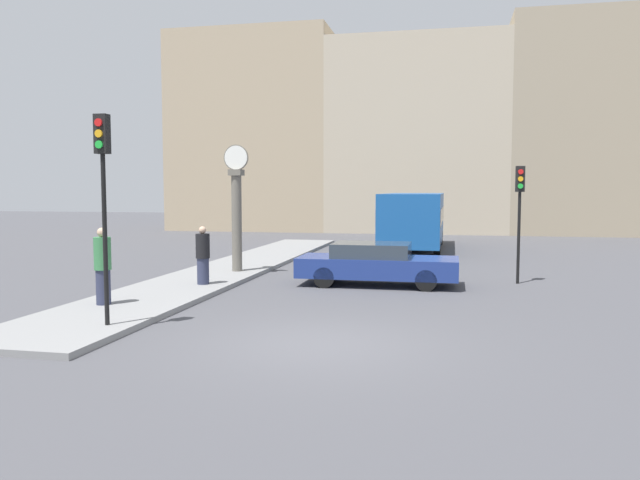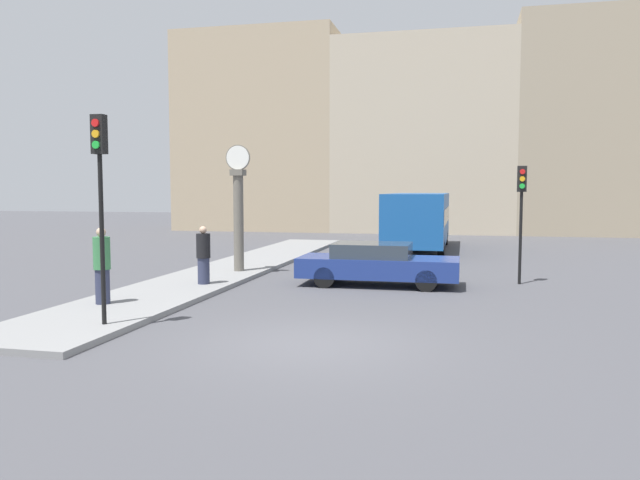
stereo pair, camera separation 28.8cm
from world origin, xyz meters
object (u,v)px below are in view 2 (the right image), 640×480
(pedestrian_black_jacket, at_px, (203,256))
(traffic_light_far, at_px, (521,199))
(pedestrian_green_hoodie, at_px, (102,266))
(street_clock, at_px, (238,210))
(bus_distant, at_px, (418,217))
(sedan_car, at_px, (377,264))
(traffic_light_near, at_px, (100,176))

(pedestrian_black_jacket, bearing_deg, traffic_light_far, 18.09)
(pedestrian_black_jacket, distance_m, pedestrian_green_hoodie, 3.58)
(street_clock, distance_m, pedestrian_black_jacket, 3.16)
(bus_distant, height_order, traffic_light_far, traffic_light_far)
(bus_distant, relative_size, traffic_light_far, 2.46)
(bus_distant, bearing_deg, pedestrian_green_hoodie, -110.46)
(traffic_light_far, height_order, pedestrian_black_jacket, traffic_light_far)
(pedestrian_green_hoodie, bearing_deg, pedestrian_black_jacket, 72.99)
(street_clock, bearing_deg, bus_distant, 63.15)
(sedan_car, height_order, pedestrian_black_jacket, pedestrian_black_jacket)
(traffic_light_near, xyz_separation_m, traffic_light_far, (8.58, 8.29, -0.55))
(pedestrian_green_hoodie, bearing_deg, street_clock, 80.88)
(bus_distant, xyz_separation_m, traffic_light_near, (-4.87, -18.47, 1.56))
(sedan_car, xyz_separation_m, street_clock, (-4.74, 1.25, 1.49))
(pedestrian_black_jacket, bearing_deg, traffic_light_near, -87.55)
(pedestrian_black_jacket, bearing_deg, pedestrian_green_hoodie, -107.01)
(street_clock, xyz_separation_m, pedestrian_black_jacket, (0.03, -2.93, -1.19))
(bus_distant, bearing_deg, sedan_car, -91.96)
(sedan_car, xyz_separation_m, bus_distant, (0.39, 11.39, 0.86))
(traffic_light_far, bearing_deg, pedestrian_black_jacket, -161.91)
(bus_distant, xyz_separation_m, pedestrian_black_jacket, (-5.10, -13.06, -0.57))
(bus_distant, relative_size, street_clock, 2.08)
(bus_distant, distance_m, street_clock, 11.38)
(bus_distant, bearing_deg, street_clock, -116.85)
(traffic_light_near, distance_m, pedestrian_green_hoodie, 3.12)
(traffic_light_far, bearing_deg, traffic_light_near, -136.00)
(street_clock, relative_size, pedestrian_green_hoodie, 2.30)
(sedan_car, distance_m, traffic_light_near, 8.72)
(sedan_car, distance_m, pedestrian_green_hoodie, 7.70)
(traffic_light_near, relative_size, street_clock, 1.00)
(traffic_light_near, height_order, pedestrian_black_jacket, traffic_light_near)
(traffic_light_near, distance_m, pedestrian_black_jacket, 5.82)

